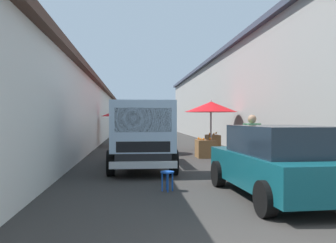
{
  "coord_description": "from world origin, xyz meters",
  "views": [
    {
      "loc": [
        -3.46,
        1.7,
        1.6
      ],
      "look_at": [
        11.23,
        0.23,
        1.47
      ],
      "focal_mm": 38.46,
      "sensor_mm": 36.0,
      "label": 1
    }
  ],
  "objects_px": {
    "fruit_stall_far_left": "(211,112)",
    "hatchback_car": "(279,161)",
    "parked_scooter": "(268,153)",
    "fruit_stall_mid_lane": "(123,115)",
    "vendor_by_crates": "(252,141)",
    "plastic_stool": "(167,176)",
    "delivery_truck": "(142,137)",
    "fruit_stall_near_left": "(142,119)",
    "fruit_stall_far_right": "(210,115)"
  },
  "relations": [
    {
      "from": "delivery_truck",
      "to": "fruit_stall_far_left",
      "type": "bearing_deg",
      "value": -27.75
    },
    {
      "from": "fruit_stall_far_left",
      "to": "parked_scooter",
      "type": "xyz_separation_m",
      "value": [
        -6.11,
        -0.57,
        -1.44
      ]
    },
    {
      "from": "fruit_stall_far_left",
      "to": "hatchback_car",
      "type": "height_order",
      "value": "fruit_stall_far_left"
    },
    {
      "from": "fruit_stall_far_left",
      "to": "delivery_truck",
      "type": "bearing_deg",
      "value": 152.25
    },
    {
      "from": "fruit_stall_near_left",
      "to": "plastic_stool",
      "type": "bearing_deg",
      "value": -177.88
    },
    {
      "from": "fruit_stall_far_right",
      "to": "delivery_truck",
      "type": "height_order",
      "value": "fruit_stall_far_right"
    },
    {
      "from": "delivery_truck",
      "to": "plastic_stool",
      "type": "xyz_separation_m",
      "value": [
        -2.91,
        -0.48,
        -0.71
      ]
    },
    {
      "from": "fruit_stall_near_left",
      "to": "vendor_by_crates",
      "type": "bearing_deg",
      "value": -158.26
    },
    {
      "from": "vendor_by_crates",
      "to": "parked_scooter",
      "type": "distance_m",
      "value": 2.63
    },
    {
      "from": "parked_scooter",
      "to": "plastic_stool",
      "type": "relative_size",
      "value": 3.89
    },
    {
      "from": "delivery_truck",
      "to": "fruit_stall_mid_lane",
      "type": "bearing_deg",
      "value": 4.63
    },
    {
      "from": "fruit_stall_far_right",
      "to": "hatchback_car",
      "type": "height_order",
      "value": "fruit_stall_far_right"
    },
    {
      "from": "vendor_by_crates",
      "to": "hatchback_car",
      "type": "bearing_deg",
      "value": 173.98
    },
    {
      "from": "hatchback_car",
      "to": "plastic_stool",
      "type": "bearing_deg",
      "value": 67.25
    },
    {
      "from": "fruit_stall_far_right",
      "to": "parked_scooter",
      "type": "height_order",
      "value": "fruit_stall_far_right"
    },
    {
      "from": "fruit_stall_far_left",
      "to": "fruit_stall_far_right",
      "type": "relative_size",
      "value": 1.12
    },
    {
      "from": "fruit_stall_far_left",
      "to": "fruit_stall_near_left",
      "type": "relative_size",
      "value": 1.18
    },
    {
      "from": "fruit_stall_far_left",
      "to": "fruit_stall_mid_lane",
      "type": "height_order",
      "value": "fruit_stall_far_left"
    },
    {
      "from": "fruit_stall_mid_lane",
      "to": "delivery_truck",
      "type": "bearing_deg",
      "value": -175.37
    },
    {
      "from": "fruit_stall_near_left",
      "to": "vendor_by_crates",
      "type": "xyz_separation_m",
      "value": [
        -6.82,
        -2.72,
        -0.58
      ]
    },
    {
      "from": "fruit_stall_far_left",
      "to": "delivery_truck",
      "type": "distance_m",
      "value": 7.84
    },
    {
      "from": "fruit_stall_far_right",
      "to": "vendor_by_crates",
      "type": "height_order",
      "value": "fruit_stall_far_right"
    },
    {
      "from": "vendor_by_crates",
      "to": "plastic_stool",
      "type": "bearing_deg",
      "value": 121.29
    },
    {
      "from": "hatchback_car",
      "to": "vendor_by_crates",
      "type": "xyz_separation_m",
      "value": [
        2.37,
        -0.25,
        0.25
      ]
    },
    {
      "from": "fruit_stall_far_left",
      "to": "plastic_stool",
      "type": "distance_m",
      "value": 10.42
    },
    {
      "from": "hatchback_car",
      "to": "parked_scooter",
      "type": "xyz_separation_m",
      "value": [
        4.6,
        -1.55,
        -0.29
      ]
    },
    {
      "from": "parked_scooter",
      "to": "vendor_by_crates",
      "type": "bearing_deg",
      "value": 149.6
    },
    {
      "from": "fruit_stall_mid_lane",
      "to": "parked_scooter",
      "type": "distance_m",
      "value": 10.8
    },
    {
      "from": "fruit_stall_far_left",
      "to": "fruit_stall_mid_lane",
      "type": "relative_size",
      "value": 1.06
    },
    {
      "from": "fruit_stall_far_left",
      "to": "vendor_by_crates",
      "type": "height_order",
      "value": "fruit_stall_far_left"
    },
    {
      "from": "parked_scooter",
      "to": "fruit_stall_near_left",
      "type": "bearing_deg",
      "value": 41.18
    },
    {
      "from": "fruit_stall_far_left",
      "to": "plastic_stool",
      "type": "height_order",
      "value": "fruit_stall_far_left"
    },
    {
      "from": "fruit_stall_far_left",
      "to": "fruit_stall_far_right",
      "type": "distance_m",
      "value": 3.32
    },
    {
      "from": "delivery_truck",
      "to": "plastic_stool",
      "type": "distance_m",
      "value": 3.03
    },
    {
      "from": "delivery_truck",
      "to": "parked_scooter",
      "type": "height_order",
      "value": "delivery_truck"
    },
    {
      "from": "parked_scooter",
      "to": "hatchback_car",
      "type": "bearing_deg",
      "value": 161.32
    },
    {
      "from": "fruit_stall_mid_lane",
      "to": "vendor_by_crates",
      "type": "distance_m",
      "value": 12.3
    },
    {
      "from": "vendor_by_crates",
      "to": "parked_scooter",
      "type": "relative_size",
      "value": 1.0
    },
    {
      "from": "delivery_truck",
      "to": "vendor_by_crates",
      "type": "distance_m",
      "value": 3.23
    },
    {
      "from": "fruit_stall_far_right",
      "to": "fruit_stall_near_left",
      "type": "height_order",
      "value": "fruit_stall_far_right"
    },
    {
      "from": "fruit_stall_mid_lane",
      "to": "fruit_stall_far_left",
      "type": "bearing_deg",
      "value": -127.01
    },
    {
      "from": "fruit_stall_mid_lane",
      "to": "vendor_by_crates",
      "type": "relative_size",
      "value": 1.48
    },
    {
      "from": "delivery_truck",
      "to": "parked_scooter",
      "type": "distance_m",
      "value": 4.31
    },
    {
      "from": "fruit_stall_far_left",
      "to": "plastic_stool",
      "type": "bearing_deg",
      "value": 162.17
    },
    {
      "from": "hatchback_car",
      "to": "delivery_truck",
      "type": "xyz_separation_m",
      "value": [
        3.82,
        2.64,
        0.3
      ]
    },
    {
      "from": "fruit_stall_far_left",
      "to": "parked_scooter",
      "type": "distance_m",
      "value": 6.31
    },
    {
      "from": "vendor_by_crates",
      "to": "fruit_stall_far_left",
      "type": "bearing_deg",
      "value": -5.06
    },
    {
      "from": "hatchback_car",
      "to": "vendor_by_crates",
      "type": "bearing_deg",
      "value": -6.02
    },
    {
      "from": "fruit_stall_far_left",
      "to": "hatchback_car",
      "type": "bearing_deg",
      "value": 174.72
    },
    {
      "from": "plastic_stool",
      "to": "hatchback_car",
      "type": "bearing_deg",
      "value": -112.75
    }
  ]
}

